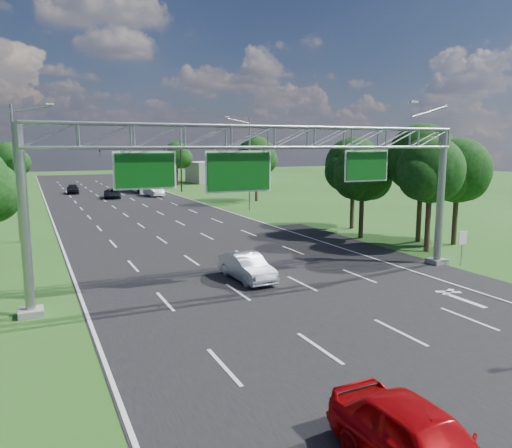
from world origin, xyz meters
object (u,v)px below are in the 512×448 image
regulatory_sign (463,241)px  traffic_signal (158,158)px  red_coupe (421,444)px  silver_sedan (247,267)px  sign_gantry (273,150)px  box_truck (141,183)px

regulatory_sign → traffic_signal: traffic_signal is taller
red_coupe → silver_sedan: (3.08, 16.26, -0.11)m
traffic_signal → red_coupe: traffic_signal is taller
red_coupe → silver_sedan: size_ratio=1.12×
sign_gantry → traffic_signal: (7.15, 53.00, -1.72)m
sign_gantry → traffic_signal: size_ratio=1.92×
regulatory_sign → traffic_signal: 54.37m
sign_gantry → regulatory_sign: sign_gantry is taller
regulatory_sign → box_truck: bearing=97.3°
silver_sedan → box_truck: 54.16m
red_coupe → silver_sedan: 16.55m
regulatory_sign → red_coupe: (-15.94, -13.84, -0.69)m
traffic_signal → box_truck: (-2.25, 2.26, -3.76)m
silver_sedan → box_truck: size_ratio=0.55×
traffic_signal → sign_gantry: bearing=-97.7°
regulatory_sign → red_coupe: size_ratio=0.44×
red_coupe → box_truck: box_truck is taller
regulatory_sign → silver_sedan: (-12.86, 2.42, -0.80)m
red_coupe → box_truck: bearing=81.0°
regulatory_sign → silver_sedan: size_ratio=0.49×
regulatory_sign → traffic_signal: (-4.92, 54.02, 3.66)m
traffic_signal → silver_sedan: size_ratio=2.84×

